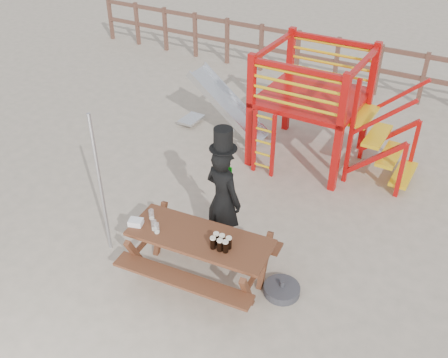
# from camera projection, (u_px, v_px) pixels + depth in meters

# --- Properties ---
(ground) EXTENTS (60.00, 60.00, 0.00)m
(ground) POSITION_uv_depth(u_px,v_px,m) (193.00, 268.00, 6.96)
(ground) COLOR #BCA992
(ground) RESTS_ON ground
(back_fence) EXTENTS (15.09, 0.09, 1.20)m
(back_fence) POSITION_uv_depth(u_px,v_px,m) (358.00, 61.00, 11.55)
(back_fence) COLOR brown
(back_fence) RESTS_ON ground
(playground_fort) EXTENTS (4.71, 1.84, 2.10)m
(playground_fort) POSITION_uv_depth(u_px,v_px,m) (307.00, 104.00, 8.87)
(playground_fort) COLOR #B70E0C
(playground_fort) RESTS_ON ground
(picnic_table) EXTENTS (2.00, 1.48, 0.73)m
(picnic_table) POSITION_uv_depth(u_px,v_px,m) (200.00, 252.00, 6.55)
(picnic_table) COLOR brown
(picnic_table) RESTS_ON ground
(man_with_hat) EXTENTS (0.67, 0.52, 1.93)m
(man_with_hat) POSITION_uv_depth(u_px,v_px,m) (223.00, 197.00, 6.87)
(man_with_hat) COLOR black
(man_with_hat) RESTS_ON ground
(metal_pole) EXTENTS (0.05, 0.05, 2.18)m
(metal_pole) POSITION_uv_depth(u_px,v_px,m) (101.00, 186.00, 6.69)
(metal_pole) COLOR #B2B2B7
(metal_pole) RESTS_ON ground
(parasol_base) EXTENTS (0.48, 0.48, 0.20)m
(parasol_base) POSITION_uv_depth(u_px,v_px,m) (282.00, 290.00, 6.54)
(parasol_base) COLOR #38383D
(parasol_base) RESTS_ON ground
(paper_bag) EXTENTS (0.22, 0.19, 0.08)m
(paper_bag) POSITION_uv_depth(u_px,v_px,m) (136.00, 222.00, 6.57)
(paper_bag) COLOR white
(paper_bag) RESTS_ON picnic_table
(stout_pints) EXTENTS (0.25, 0.17, 0.17)m
(stout_pints) POSITION_uv_depth(u_px,v_px,m) (221.00, 243.00, 6.17)
(stout_pints) COLOR black
(stout_pints) RESTS_ON picnic_table
(empty_glasses) EXTENTS (0.31, 0.27, 0.15)m
(empty_glasses) POSITION_uv_depth(u_px,v_px,m) (154.00, 223.00, 6.52)
(empty_glasses) COLOR silver
(empty_glasses) RESTS_ON picnic_table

